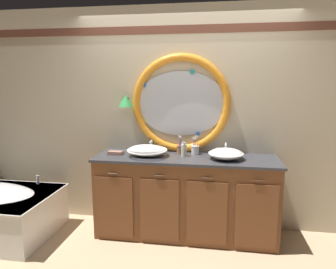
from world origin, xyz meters
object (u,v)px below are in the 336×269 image
sink_basin_right (226,154)px  folded_hand_towel (116,153)px  sink_basin_left (147,150)px  toothbrush_holder_right (195,149)px  toothbrush_holder_left (180,149)px  soap_dispenser (184,150)px

sink_basin_right → folded_hand_towel: sink_basin_right is taller
sink_basin_left → toothbrush_holder_right: (0.52, 0.18, -0.01)m
toothbrush_holder_left → toothbrush_holder_right: (0.18, 0.01, -0.00)m
soap_dispenser → sink_basin_right: bearing=-7.5°
soap_dispenser → folded_hand_towel: soap_dispenser is taller
toothbrush_holder_right → sink_basin_left: bearing=-160.7°
toothbrush_holder_right → folded_hand_towel: toothbrush_holder_right is taller
toothbrush_holder_right → sink_basin_right: bearing=-28.1°
folded_hand_towel → toothbrush_holder_left: bearing=11.7°
folded_hand_towel → sink_basin_left: bearing=-3.8°
sink_basin_right → toothbrush_holder_right: size_ratio=1.76×
soap_dispenser → folded_hand_towel: size_ratio=0.95×
sink_basin_left → toothbrush_holder_left: size_ratio=2.06×
toothbrush_holder_left → sink_basin_right: bearing=-18.7°
toothbrush_holder_left → folded_hand_towel: toothbrush_holder_left is taller
soap_dispenser → sink_basin_left: bearing=-171.5°
toothbrush_holder_right → soap_dispenser: bearing=-133.6°
sink_basin_right → soap_dispenser: (-0.46, 0.06, 0.01)m
toothbrush_holder_left → toothbrush_holder_right: size_ratio=1.02×
soap_dispenser → folded_hand_towel: bearing=-177.4°
toothbrush_holder_right → folded_hand_towel: bearing=-170.0°
soap_dispenser → folded_hand_towel: 0.79m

